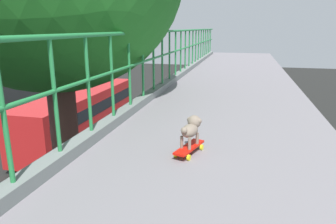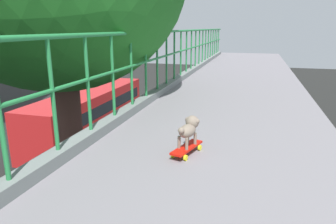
# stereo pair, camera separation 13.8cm
# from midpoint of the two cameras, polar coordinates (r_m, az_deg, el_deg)

# --- Properties ---
(city_bus) EXTENTS (2.76, 11.34, 3.14)m
(city_bus) POSITION_cam_midpoint_polar(r_m,az_deg,el_deg) (20.80, -13.98, 0.01)
(city_bus) COLOR red
(city_bus) RESTS_ON ground
(toy_skateboard) EXTENTS (0.29, 0.56, 0.09)m
(toy_skateboard) POSITION_cam_midpoint_polar(r_m,az_deg,el_deg) (3.62, 4.57, -6.64)
(toy_skateboard) COLOR red
(toy_skateboard) RESTS_ON overpass_deck
(small_dog) EXTENTS (0.24, 0.40, 0.34)m
(small_dog) POSITION_cam_midpoint_polar(r_m,az_deg,el_deg) (3.59, 4.99, -2.95)
(small_dog) COLOR #7D6D5D
(small_dog) RESTS_ON toy_skateboard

